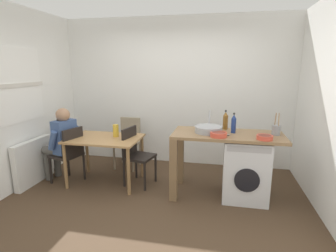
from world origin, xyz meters
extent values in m
plane|color=#4C3826|center=(0.00, 0.00, 0.00)|extent=(5.46, 5.46, 0.00)
cube|color=white|center=(0.00, 1.75, 1.35)|extent=(4.60, 0.10, 2.70)
cube|color=white|center=(-2.15, 0.00, 1.35)|extent=(0.10, 3.80, 2.70)
cube|color=white|center=(-2.10, 0.30, 1.55)|extent=(0.01, 0.90, 1.10)
cube|color=beige|center=(-2.09, 0.30, 1.55)|extent=(0.02, 0.96, 0.06)
cube|color=white|center=(-2.02, 0.30, 0.35)|extent=(0.10, 0.80, 0.70)
cube|color=tan|center=(-0.91, 0.55, 0.72)|extent=(1.10, 0.76, 0.03)
cylinder|color=#977045|center=(-1.41, 0.22, 0.35)|extent=(0.05, 0.05, 0.71)
cylinder|color=#977045|center=(-0.41, 0.22, 0.35)|extent=(0.05, 0.05, 0.71)
cylinder|color=#977045|center=(-1.41, 0.88, 0.35)|extent=(0.05, 0.05, 0.71)
cylinder|color=#977045|center=(-0.41, 0.88, 0.35)|extent=(0.05, 0.05, 0.71)
cube|color=black|center=(-1.53, 0.45, 0.45)|extent=(0.49, 0.49, 0.04)
cube|color=black|center=(-1.36, 0.40, 0.68)|extent=(0.14, 0.38, 0.45)
cylinder|color=black|center=(-1.75, 0.32, 0.23)|extent=(0.04, 0.04, 0.45)
cylinder|color=black|center=(-1.65, 0.67, 0.23)|extent=(0.04, 0.04, 0.45)
cylinder|color=black|center=(-1.40, 0.22, 0.23)|extent=(0.04, 0.04, 0.45)
cylinder|color=black|center=(-1.31, 0.57, 0.23)|extent=(0.04, 0.04, 0.45)
cube|color=black|center=(-0.36, 0.60, 0.45)|extent=(0.48, 0.48, 0.04)
cube|color=black|center=(-0.54, 0.63, 0.68)|extent=(0.12, 0.38, 0.45)
cylinder|color=black|center=(-0.15, 0.73, 0.23)|extent=(0.04, 0.04, 0.45)
cylinder|color=black|center=(-0.22, 0.38, 0.23)|extent=(0.04, 0.04, 0.45)
cylinder|color=black|center=(-0.50, 0.81, 0.23)|extent=(0.04, 0.04, 0.45)
cylinder|color=black|center=(-0.57, 0.46, 0.23)|extent=(0.04, 0.04, 0.45)
cube|color=gray|center=(-0.81, 1.25, 0.45)|extent=(0.42, 0.42, 0.04)
cube|color=gray|center=(-0.80, 1.43, 0.68)|extent=(0.38, 0.06, 0.45)
cylinder|color=gray|center=(-0.64, 1.06, 0.23)|extent=(0.04, 0.04, 0.45)
cylinder|color=gray|center=(-1.00, 1.08, 0.23)|extent=(0.04, 0.04, 0.45)
cylinder|color=gray|center=(-0.62, 1.42, 0.23)|extent=(0.04, 0.04, 0.45)
cylinder|color=gray|center=(-0.98, 1.43, 0.23)|extent=(0.04, 0.04, 0.45)
cylinder|color=#595651|center=(-1.88, 0.45, 0.23)|extent=(0.11, 0.11, 0.45)
cylinder|color=#595651|center=(-1.83, 0.62, 0.23)|extent=(0.11, 0.11, 0.45)
cylinder|color=#595651|center=(-1.73, 0.41, 0.50)|extent=(0.42, 0.24, 0.14)
cylinder|color=#595651|center=(-1.68, 0.58, 0.50)|extent=(0.42, 0.24, 0.14)
cube|color=#3F598C|center=(-1.53, 0.45, 0.75)|extent=(0.28, 0.38, 0.52)
cylinder|color=#3F598C|center=(-1.61, 0.25, 0.74)|extent=(0.20, 0.14, 0.31)
cylinder|color=#3F598C|center=(-1.49, 0.65, 0.74)|extent=(0.20, 0.14, 0.31)
sphere|color=#A57A5B|center=(-1.53, 0.45, 1.09)|extent=(0.21, 0.21, 0.21)
sphere|color=black|center=(-1.59, 0.46, 1.01)|extent=(0.12, 0.12, 0.12)
cube|color=olive|center=(0.95, 0.48, 0.90)|extent=(1.50, 0.68, 0.04)
cube|color=brown|center=(0.25, 0.19, 0.44)|extent=(0.10, 0.10, 0.88)
cube|color=brown|center=(0.25, 0.77, 0.44)|extent=(0.10, 0.10, 0.88)
cube|color=silver|center=(1.21, 0.48, 0.43)|extent=(0.60, 0.60, 0.86)
cylinder|color=black|center=(1.21, 0.18, 0.39)|extent=(0.32, 0.02, 0.32)
cube|color=#B2B2B7|center=(1.21, 0.18, 0.80)|extent=(0.54, 0.01, 0.08)
cylinder|color=#9EA0A5|center=(0.69, 0.48, 0.97)|extent=(0.38, 0.38, 0.09)
cylinder|color=#B2B2B7|center=(0.69, 0.66, 1.06)|extent=(0.02, 0.02, 0.28)
cylinder|color=brown|center=(0.91, 0.74, 1.02)|extent=(0.07, 0.07, 0.20)
cone|color=brown|center=(0.91, 0.74, 1.15)|extent=(0.07, 0.07, 0.06)
cylinder|color=#262626|center=(0.91, 0.74, 1.19)|extent=(0.03, 0.03, 0.02)
cylinder|color=navy|center=(1.02, 0.53, 1.02)|extent=(0.07, 0.07, 0.20)
cone|color=navy|center=(1.02, 0.53, 1.15)|extent=(0.06, 0.06, 0.06)
cylinder|color=#262626|center=(1.02, 0.53, 1.19)|extent=(0.03, 0.03, 0.02)
cylinder|color=#D84C38|center=(0.83, 0.28, 0.95)|extent=(0.22, 0.22, 0.06)
cylinder|color=maroon|center=(0.83, 0.28, 0.97)|extent=(0.18, 0.18, 0.03)
cylinder|color=gray|center=(1.58, 0.53, 0.99)|extent=(0.11, 0.11, 0.13)
cylinder|color=#99724C|center=(1.56, 0.54, 1.13)|extent=(0.01, 0.04, 0.18)
cylinder|color=#99724C|center=(1.60, 0.52, 1.13)|extent=(0.01, 0.05, 0.18)
cylinder|color=#D84C38|center=(1.40, 0.26, 0.95)|extent=(0.20, 0.20, 0.05)
cylinder|color=maroon|center=(1.40, 0.26, 0.96)|extent=(0.16, 0.16, 0.03)
cylinder|color=gold|center=(-0.76, 0.65, 0.84)|extent=(0.09, 0.09, 0.19)
cube|color=#B2B2B7|center=(0.90, 0.38, 0.92)|extent=(0.15, 0.06, 0.01)
cube|color=#262628|center=(0.90, 0.38, 0.92)|extent=(0.15, 0.06, 0.01)
camera|label=1|loc=(0.85, -3.10, 1.81)|focal=28.10mm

